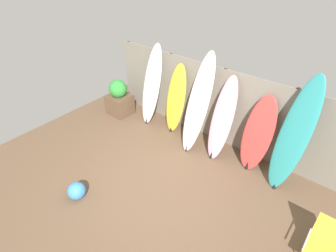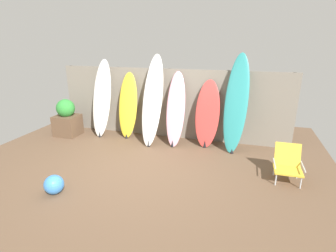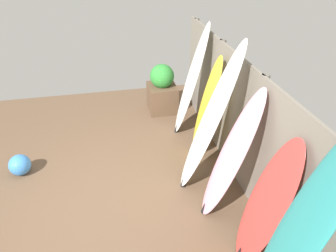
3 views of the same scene
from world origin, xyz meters
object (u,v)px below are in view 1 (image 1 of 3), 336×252
Objects in this scene: surfboard_white_0 at (152,86)px; surfboard_red_4 at (258,134)px; surfboard_yellow_1 at (176,99)px; beach_ball at (77,191)px; surfboard_pink_3 at (222,120)px; beach_chair at (326,244)px; surfboard_teal_5 at (294,136)px; surfboard_white_2 at (198,104)px; planter_box at (119,99)px.

surfboard_white_0 is 2.82m from surfboard_red_4.
surfboard_white_0 is at bearing -179.17° from surfboard_red_4.
surfboard_red_4 is at bearing -0.29° from surfboard_yellow_1.
surfboard_red_4 is at bearing 53.78° from beach_ball.
surfboard_yellow_1 is at bearing 175.17° from surfboard_pink_3.
beach_chair is (3.78, -1.28, -0.52)m from surfboard_yellow_1.
surfboard_teal_5 is at bearing 45.43° from beach_ball.
surfboard_pink_3 is at bearing -1.70° from surfboard_white_0.
surfboard_yellow_1 is at bearing 4.01° from surfboard_white_0.
surfboard_white_2 is at bearing 146.64° from beach_chair.
beach_ball is (0.68, -2.87, -0.83)m from surfboard_white_0.
surfboard_white_2 is 2.49m from planter_box.
beach_ball is at bearing -57.86° from planter_box.
surfboard_teal_5 reaches higher than surfboard_pink_3.
surfboard_pink_3 is 1.78× the size of planter_box.
surfboard_teal_5 reaches higher than surfboard_red_4.
planter_box is (-2.40, -0.18, -0.62)m from surfboard_white_2.
surfboard_red_4 is at bearing 5.73° from planter_box.
planter_box is at bearing -159.95° from surfboard_white_0.
surfboard_pink_3 is 5.41× the size of beach_ball.
surfboard_white_0 is at bearing 103.34° from beach_ball.
surfboard_white_2 is at bearing -171.59° from surfboard_red_4.
surfboard_pink_3 is 1.11× the size of surfboard_red_4.
surfboard_yellow_1 is 0.77× the size of surfboard_teal_5.
beach_chair is (2.45, -1.17, -0.55)m from surfboard_pink_3.
surfboard_red_4 is (2.81, 0.04, -0.21)m from surfboard_white_0.
surfboard_white_0 is at bearing 174.03° from surfboard_white_2.
surfboard_teal_5 reaches higher than beach_ball.
surfboard_white_2 reaches higher than beach_ball.
surfboard_white_2 is 1.36× the size of surfboard_red_4.
surfboard_white_2 is at bearing -15.21° from surfboard_yellow_1.
surfboard_pink_3 is 2.74× the size of beach_chair.
beach_chair is 0.65× the size of planter_box.
beach_chair is 1.97× the size of beach_ball.
surfboard_yellow_1 is 1.33m from surfboard_pink_3.
surfboard_pink_3 reaches higher than surfboard_red_4.
surfboard_teal_5 is at bearing -0.73° from surfboard_white_0.
surfboard_pink_3 is at bearing 64.01° from beach_ball.
surfboard_red_4 reaches higher than beach_ball.
surfboard_white_0 is 1.26× the size of surfboard_red_4.
beach_chair is (1.69, -1.27, -0.46)m from surfboard_red_4.
surfboard_teal_5 is at bearing 117.50° from beach_chair.
surfboard_pink_3 reaches higher than beach_chair.
surfboard_white_0 is at bearing 150.96° from beach_chair.
surfboard_red_4 is at bearing 172.59° from surfboard_teal_5.
planter_box is at bearing -175.76° from surfboard_white_2.
surfboard_white_0 is 1.14× the size of surfboard_pink_3.
planter_box is 3.01m from beach_ball.
surfboard_teal_5 reaches higher than surfboard_white_2.
surfboard_yellow_1 reaches higher than planter_box.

